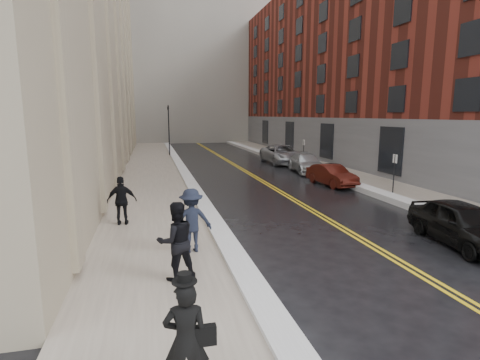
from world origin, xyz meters
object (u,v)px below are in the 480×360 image
car_silver_far (282,154)px  pedestrian_b (191,220)px  car_maroon (332,175)px  pedestrian_c (122,201)px  pedestrian_a (176,241)px  car_black (463,224)px  pedestrian_main (186,341)px  car_silver_near (306,163)px

car_silver_far → pedestrian_b: pedestrian_b is taller
car_maroon → pedestrian_c: pedestrian_c is taller
pedestrian_a → car_silver_far: bearing=-128.5°
car_black → pedestrian_main: size_ratio=2.35×
pedestrian_main → pedestrian_b: pedestrian_b is taller
pedestrian_a → pedestrian_b: bearing=-119.6°
pedestrian_main → pedestrian_b: bearing=-88.9°
car_black → pedestrian_c: size_ratio=2.31×
car_black → pedestrian_a: (-9.36, -0.79, 0.43)m
car_black → pedestrian_main: (-9.50, -4.90, 0.33)m
pedestrian_a → pedestrian_c: bearing=-85.1°
car_black → car_silver_far: car_silver_far is taller
car_silver_far → pedestrian_a: size_ratio=2.93×
car_silver_far → pedestrian_b: bearing=-116.9°
pedestrian_a → pedestrian_b: pedestrian_a is taller
car_silver_far → pedestrian_main: pedestrian_main is taller
car_maroon → car_silver_near: 5.32m
pedestrian_main → car_silver_far: bearing=-104.6°
car_maroon → pedestrian_a: size_ratio=1.94×
car_silver_near → car_maroon: bearing=-90.5°
car_silver_far → car_silver_near: bearing=-90.2°
car_silver_near → car_silver_far: (0.00, 5.26, 0.13)m
car_silver_near → pedestrian_a: (-10.74, -16.78, 0.46)m
pedestrian_a → pedestrian_b: 1.97m
car_maroon → pedestrian_a: bearing=-138.6°
pedestrian_main → car_maroon: bearing=-115.3°
car_silver_far → pedestrian_c: (-12.40, -16.72, 0.25)m
pedestrian_a → pedestrian_c: (-1.66, 5.32, -0.08)m
car_black → pedestrian_main: pedestrian_main is taller
pedestrian_b → pedestrian_main: bearing=77.7°
car_maroon → car_black: bearing=-101.3°
car_black → pedestrian_a: 9.40m
car_black → pedestrian_b: (-8.78, 1.09, 0.39)m
car_maroon → car_silver_near: car_silver_near is taller
pedestrian_main → pedestrian_c: size_ratio=0.98×
pedestrian_b → car_silver_near: bearing=-129.8°
car_maroon → pedestrian_b: size_ratio=2.00×
pedestrian_c → pedestrian_a: bearing=109.2°
car_black → car_silver_near: (1.38, 15.98, -0.03)m
pedestrian_b → car_silver_far: bearing=-122.2°
pedestrian_main → car_silver_near: bearing=-109.5°
car_black → pedestrian_b: size_ratio=2.20×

